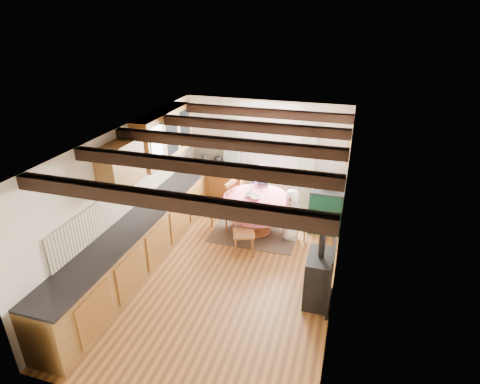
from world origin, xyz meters
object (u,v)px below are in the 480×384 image
(aga_range, at_px, (327,204))
(child_far, at_px, (261,191))
(chair_left, at_px, (223,203))
(cup, at_px, (250,193))
(chair_near, at_px, (244,232))
(child_right, at_px, (291,215))
(chair_right, at_px, (297,216))
(dining_table, at_px, (256,215))
(cast_iron_stove, at_px, (320,266))

(aga_range, height_order, child_far, child_far)
(chair_left, bearing_deg, cup, 98.16)
(chair_near, height_order, child_far, child_far)
(aga_range, relative_size, child_right, 0.96)
(chair_right, distance_m, child_far, 1.07)
(chair_right, bearing_deg, child_far, 47.26)
(chair_left, distance_m, cup, 0.66)
(chair_left, bearing_deg, dining_table, 95.22)
(chair_near, relative_size, cup, 9.31)
(chair_near, bearing_deg, child_right, 28.41)
(chair_near, relative_size, child_right, 0.86)
(chair_right, relative_size, child_right, 0.90)
(aga_range, bearing_deg, chair_left, -161.65)
(child_right, distance_m, cup, 0.90)
(cast_iron_stove, bearing_deg, chair_near, 147.35)
(aga_range, height_order, child_right, child_right)
(cast_iron_stove, bearing_deg, aga_range, 92.55)
(aga_range, height_order, cup, aga_range)
(aga_range, height_order, cast_iron_stove, cast_iron_stove)
(chair_right, bearing_deg, cast_iron_stove, -169.95)
(dining_table, relative_size, cast_iron_stove, 1.02)
(child_far, distance_m, cup, 0.64)
(cast_iron_stove, xyz_separation_m, child_far, (-1.49, 2.37, -0.02))
(chair_left, distance_m, chair_right, 1.54)
(dining_table, relative_size, child_far, 1.05)
(dining_table, distance_m, chair_left, 0.73)
(chair_right, xyz_separation_m, cast_iron_stove, (0.61, -1.78, 0.17))
(cast_iron_stove, bearing_deg, dining_table, 129.57)
(aga_range, xyz_separation_m, child_right, (-0.61, -0.77, 0.06))
(dining_table, distance_m, chair_right, 0.83)
(chair_left, distance_m, child_right, 1.43)
(chair_right, xyz_separation_m, child_far, (-0.88, 0.59, 0.15))
(chair_right, bearing_deg, chair_left, 80.56)
(aga_range, distance_m, child_right, 0.98)
(chair_right, height_order, child_right, child_right)
(chair_near, bearing_deg, cup, 79.44)
(aga_range, bearing_deg, chair_near, -131.08)
(chair_near, height_order, cast_iron_stove, cast_iron_stove)
(dining_table, xyz_separation_m, chair_right, (0.82, 0.05, 0.08))
(child_right, bearing_deg, chair_left, 79.58)
(dining_table, relative_size, aga_range, 1.29)
(cast_iron_stove, xyz_separation_m, child_right, (-0.72, 1.70, -0.11))
(child_far, relative_size, child_right, 1.18)
(aga_range, relative_size, cast_iron_stove, 0.79)
(dining_table, bearing_deg, chair_near, -91.44)
(chair_near, bearing_deg, chair_left, 110.70)
(aga_range, bearing_deg, child_far, -175.96)
(chair_left, xyz_separation_m, cup, (0.58, -0.02, 0.30))
(chair_right, bearing_deg, aga_range, -44.68)
(dining_table, bearing_deg, aga_range, 29.13)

